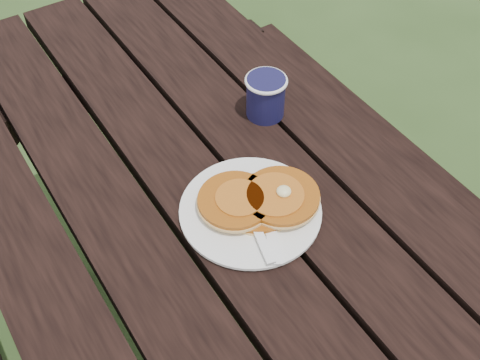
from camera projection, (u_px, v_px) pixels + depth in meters
plate at (250, 211)px, 1.04m from camera, size 0.24×0.24×0.01m
pancake_stack at (260, 200)px, 1.03m from camera, size 0.20×0.17×0.04m
knife at (270, 221)px, 1.02m from camera, size 0.10×0.17×0.00m
fork at (260, 237)px, 0.99m from camera, size 0.07×0.16×0.01m
coffee_cup at (266, 94)px, 1.18m from camera, size 0.08×0.08×0.09m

